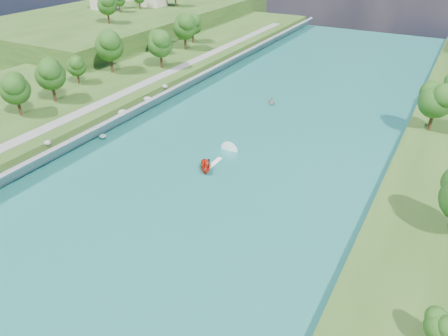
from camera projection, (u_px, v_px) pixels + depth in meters
The scene contains 9 objects.
ground at pixel (166, 208), 66.29m from camera, with size 260.00×260.00×0.00m, color #2D5119.
river_water at pixel (228, 154), 81.53m from camera, with size 55.00×240.00×0.10m, color #1B6968.
berm_west at pixel (40, 100), 101.70m from camera, with size 45.00×240.00×3.50m, color #2D5119.
ridge_west at pixel (134, 20), 171.25m from camera, with size 60.00×120.00×9.00m, color #2D5119.
riprap_bank at pixel (118, 120), 90.99m from camera, with size 4.51×236.00×4.23m.
riverside_path at pixel (95, 106), 93.47m from camera, with size 3.00×200.00×0.10m, color gray.
trees_west at pixel (23, 86), 87.33m from camera, with size 16.42×148.39×13.64m.
motorboat at pixel (210, 163), 76.83m from camera, with size 3.60×18.91×2.16m.
raft at pixel (271, 102), 103.86m from camera, with size 3.68×3.93×1.61m.
Camera 1 is at (34.13, -43.75, 37.81)m, focal length 35.00 mm.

